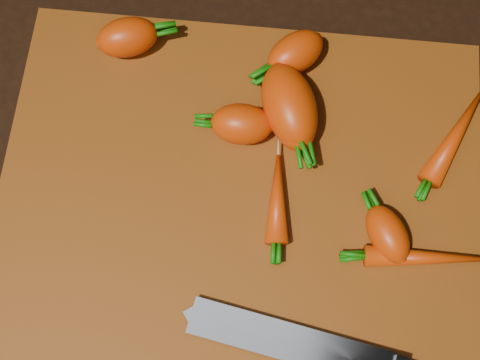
{
  "coord_description": "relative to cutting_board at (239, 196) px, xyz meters",
  "views": [
    {
      "loc": [
        0.02,
        -0.2,
        0.67
      ],
      "look_at": [
        0.0,
        0.01,
        0.03
      ],
      "focal_mm": 50.0,
      "sensor_mm": 36.0,
      "label": 1
    }
  ],
  "objects": [
    {
      "name": "carrot_1",
      "position": [
        -0.0,
        0.07,
        0.03
      ],
      "size": [
        0.06,
        0.04,
        0.04
      ],
      "primitive_type": "ellipsoid",
      "rotation": [
        0.0,
        0.0,
        3.15
      ],
      "color": "#E6410A",
      "rests_on": "cutting_board"
    },
    {
      "name": "carrot_7",
      "position": [
        0.19,
        -0.05,
        0.02
      ],
      "size": [
        0.13,
        0.03,
        0.02
      ],
      "primitive_type": "ellipsoid",
      "rotation": [
        0.0,
        0.0,
        0.07
      ],
      "color": "#E6410A",
      "rests_on": "cutting_board"
    },
    {
      "name": "carrot_2",
      "position": [
        0.04,
        0.09,
        0.03
      ],
      "size": [
        0.09,
        0.11,
        0.06
      ],
      "primitive_type": "ellipsoid",
      "rotation": [
        0.0,
        0.0,
        -1.21
      ],
      "color": "#E6410A",
      "rests_on": "cutting_board"
    },
    {
      "name": "cutting_board",
      "position": [
        0.0,
        0.0,
        0.0
      ],
      "size": [
        0.5,
        0.4,
        0.01
      ],
      "primitive_type": "cube",
      "color": "brown",
      "rests_on": "ground"
    },
    {
      "name": "carrot_4",
      "position": [
        0.05,
        0.16,
        0.03
      ],
      "size": [
        0.08,
        0.08,
        0.04
      ],
      "primitive_type": "ellipsoid",
      "rotation": [
        0.0,
        0.0,
        3.86
      ],
      "color": "#E6410A",
      "rests_on": "cutting_board"
    },
    {
      "name": "carrot_8",
      "position": [
        0.04,
        -0.0,
        0.02
      ],
      "size": [
        0.03,
        0.09,
        0.02
      ],
      "primitive_type": "ellipsoid",
      "rotation": [
        0.0,
        0.0,
        1.63
      ],
      "color": "#E6410A",
      "rests_on": "cutting_board"
    },
    {
      "name": "ground",
      "position": [
        0.0,
        0.0,
        -0.01
      ],
      "size": [
        2.0,
        2.0,
        0.01
      ],
      "primitive_type": "cube",
      "color": "black"
    },
    {
      "name": "knife",
      "position": [
        0.08,
        -0.15,
        0.01
      ],
      "size": [
        0.32,
        0.08,
        0.02
      ],
      "rotation": [
        0.0,
        0.0,
        -0.17
      ],
      "color": "gray",
      "rests_on": "cutting_board"
    },
    {
      "name": "carrot_0",
      "position": [
        -0.14,
        0.16,
        0.03
      ],
      "size": [
        0.08,
        0.06,
        0.04
      ],
      "primitive_type": "ellipsoid",
      "rotation": [
        0.0,
        0.0,
        0.35
      ],
      "color": "#E6410A",
      "rests_on": "cutting_board"
    },
    {
      "name": "carrot_6",
      "position": [
        0.22,
        0.08,
        0.02
      ],
      "size": [
        0.08,
        0.12,
        0.03
      ],
      "primitive_type": "ellipsoid",
      "rotation": [
        0.0,
        0.0,
        1.09
      ],
      "color": "#E6410A",
      "rests_on": "cutting_board"
    },
    {
      "name": "carrot_3",
      "position": [
        0.05,
        0.09,
        0.03
      ],
      "size": [
        0.07,
        0.09,
        0.05
      ],
      "primitive_type": "ellipsoid",
      "rotation": [
        0.0,
        0.0,
        1.88
      ],
      "color": "#E6410A",
      "rests_on": "cutting_board"
    },
    {
      "name": "carrot_5",
      "position": [
        0.15,
        -0.03,
        0.02
      ],
      "size": [
        0.06,
        0.07,
        0.04
      ],
      "primitive_type": "ellipsoid",
      "rotation": [
        0.0,
        0.0,
        2.08
      ],
      "color": "#E6410A",
      "rests_on": "cutting_board"
    }
  ]
}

